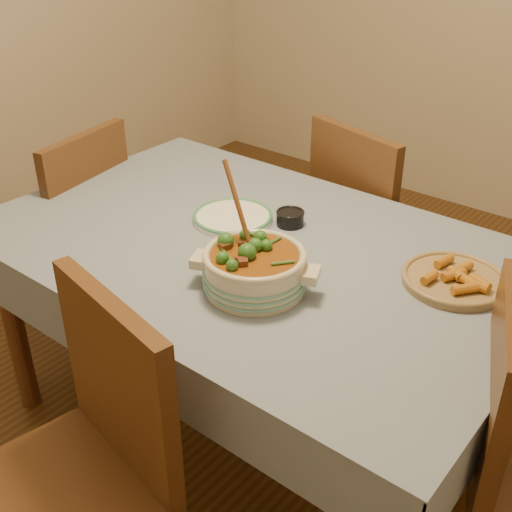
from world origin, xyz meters
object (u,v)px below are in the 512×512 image
(dining_table, at_px, (252,269))
(condiment_bowl, at_px, (290,217))
(chair_left, at_px, (74,227))
(chair_near, at_px, (84,463))
(fried_plate, at_px, (454,278))
(stew_casserole, at_px, (255,267))
(white_plate, at_px, (233,217))
(chair_far, at_px, (369,223))

(dining_table, relative_size, condiment_bowl, 15.95)
(dining_table, height_order, chair_left, chair_left)
(chair_near, bearing_deg, chair_left, 154.87)
(condiment_bowl, xyz_separation_m, chair_near, (0.09, -0.93, -0.25))
(fried_plate, bearing_deg, dining_table, -163.91)
(fried_plate, xyz_separation_m, chair_near, (-0.46, -0.92, -0.24))
(fried_plate, bearing_deg, stew_casserole, -138.72)
(white_plate, height_order, chair_left, chair_left)
(stew_casserole, distance_m, fried_plate, 0.55)
(dining_table, bearing_deg, stew_casserole, -48.96)
(dining_table, relative_size, chair_far, 1.79)
(dining_table, bearing_deg, chair_far, 89.98)
(condiment_bowl, height_order, chair_near, chair_near)
(white_plate, bearing_deg, condiment_bowl, 29.00)
(white_plate, bearing_deg, chair_near, -72.92)
(fried_plate, distance_m, chair_far, 0.85)
(dining_table, xyz_separation_m, chair_near, (0.11, -0.76, -0.13))
(dining_table, xyz_separation_m, stew_casserole, (0.17, -0.19, 0.16))
(dining_table, bearing_deg, white_plate, 150.84)
(chair_far, bearing_deg, stew_casserole, 115.22)
(chair_near, height_order, chair_left, chair_near)
(chair_near, relative_size, chair_left, 1.03)
(white_plate, bearing_deg, chair_left, -173.09)
(fried_plate, bearing_deg, white_plate, -173.25)
(chair_far, bearing_deg, white_plate, 92.63)
(white_plate, distance_m, chair_left, 0.81)
(white_plate, xyz_separation_m, condiment_bowl, (0.16, 0.09, 0.02))
(dining_table, distance_m, chair_far, 0.75)
(fried_plate, bearing_deg, chair_near, -116.65)
(white_plate, relative_size, chair_near, 0.32)
(dining_table, xyz_separation_m, white_plate, (-0.14, 0.08, 0.10))
(condiment_bowl, relative_size, chair_left, 0.11)
(chair_far, relative_size, chair_left, 1.02)
(stew_casserole, bearing_deg, chair_near, -95.55)
(chair_near, bearing_deg, chair_far, 105.29)
(chair_near, distance_m, chair_left, 1.26)
(white_plate, distance_m, condiment_bowl, 0.19)
(chair_left, bearing_deg, fried_plate, 86.64)
(dining_table, relative_size, white_plate, 5.54)
(white_plate, relative_size, chair_far, 0.32)
(chair_near, bearing_deg, dining_table, 109.46)
(white_plate, bearing_deg, fried_plate, 6.75)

